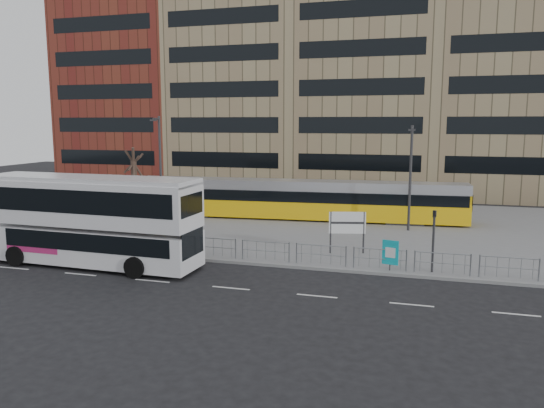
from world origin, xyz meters
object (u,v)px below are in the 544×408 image
(lamp_post_east, at_px, (410,173))
(bare_tree, at_px, (133,146))
(double_decker_bus, at_px, (90,218))
(traffic_light_west, at_px, (107,216))
(tram, at_px, (296,199))
(ad_panel, at_px, (390,253))
(station_sign, at_px, (347,225))
(pedestrian, at_px, (118,215))
(traffic_light_east, at_px, (434,233))
(lamp_post_west, at_px, (160,164))

(lamp_post_east, relative_size, bare_tree, 0.97)
(double_decker_bus, bearing_deg, traffic_light_west, 109.67)
(tram, bearing_deg, ad_panel, -62.31)
(station_sign, bearing_deg, double_decker_bus, -169.24)
(double_decker_bus, height_order, station_sign, double_decker_bus)
(pedestrian, bearing_deg, ad_panel, -114.22)
(traffic_light_west, bearing_deg, ad_panel, -3.38)
(double_decker_bus, bearing_deg, traffic_light_east, 11.96)
(tram, height_order, traffic_light_west, traffic_light_west)
(station_sign, bearing_deg, tram, 104.94)
(pedestrian, distance_m, lamp_post_east, 20.56)
(pedestrian, bearing_deg, double_decker_bus, -162.01)
(bare_tree, bearing_deg, tram, 20.58)
(pedestrian, bearing_deg, lamp_post_east, -84.34)
(double_decker_bus, bearing_deg, lamp_post_west, 101.86)
(tram, bearing_deg, bare_tree, -163.67)
(double_decker_bus, bearing_deg, bare_tree, 111.46)
(station_sign, distance_m, lamp_post_east, 8.44)
(pedestrian, distance_m, bare_tree, 5.30)
(station_sign, xyz_separation_m, lamp_post_west, (-14.72, 5.88, 2.62))
(station_sign, relative_size, bare_tree, 0.32)
(pedestrian, relative_size, traffic_light_west, 0.51)
(lamp_post_west, bearing_deg, station_sign, -21.79)
(double_decker_bus, distance_m, ad_panel, 15.56)
(pedestrian, bearing_deg, traffic_light_west, -159.25)
(ad_panel, distance_m, bare_tree, 21.53)
(tram, relative_size, lamp_post_west, 3.25)
(tram, distance_m, station_sign, 11.08)
(ad_panel, relative_size, traffic_light_west, 0.50)
(traffic_light_west, distance_m, bare_tree, 9.65)
(tram, height_order, bare_tree, bare_tree)
(traffic_light_east, relative_size, lamp_post_east, 0.43)
(double_decker_bus, height_order, traffic_light_east, double_decker_bus)
(ad_panel, bearing_deg, station_sign, 144.34)
(double_decker_bus, relative_size, lamp_post_west, 1.52)
(double_decker_bus, distance_m, traffic_light_east, 17.54)
(tram, bearing_deg, pedestrian, -154.77)
(ad_panel, height_order, pedestrian, pedestrian)
(double_decker_bus, bearing_deg, tram, 66.45)
(tram, xyz_separation_m, traffic_light_east, (9.93, -12.38, 0.48))
(traffic_light_east, xyz_separation_m, bare_tree, (-21.27, 8.12, 3.64))
(double_decker_bus, relative_size, ad_panel, 7.69)
(station_sign, relative_size, traffic_light_west, 0.77)
(traffic_light_west, bearing_deg, lamp_post_east, 28.70)
(traffic_light_west, distance_m, lamp_post_west, 9.17)
(lamp_post_east, bearing_deg, traffic_light_east, -81.77)
(station_sign, height_order, lamp_post_east, lamp_post_east)
(traffic_light_west, bearing_deg, station_sign, 8.93)
(tram, xyz_separation_m, pedestrian, (-11.41, -6.45, -0.70))
(double_decker_bus, height_order, tram, double_decker_bus)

